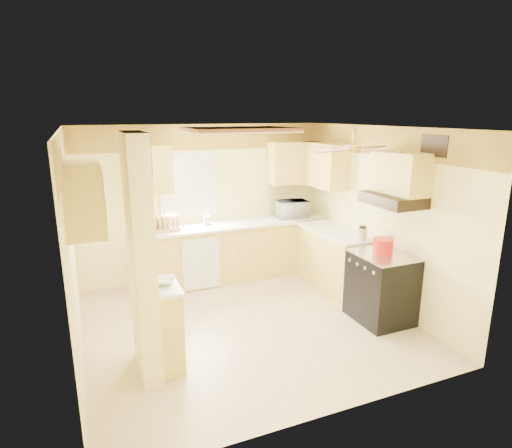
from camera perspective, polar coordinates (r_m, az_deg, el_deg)
name	(u,v)px	position (r m, az deg, el deg)	size (l,w,h in m)	color
floor	(247,324)	(5.73, -1.16, -13.17)	(4.00, 4.00, 0.00)	beige
ceiling	(246,128)	(5.07, -1.31, 12.70)	(4.00, 4.00, 0.00)	white
wall_back	(204,203)	(7.02, -6.93, 2.83)	(4.00, 4.00, 0.00)	#FFF09B
wall_front	(330,288)	(3.66, 9.86, -8.44)	(4.00, 4.00, 0.00)	#FFF09B
wall_left	(71,251)	(4.93, -23.45, -3.36)	(3.80, 3.80, 0.00)	#FFF09B
wall_right	(379,217)	(6.25, 16.09, 0.91)	(3.80, 3.80, 0.00)	#FFF09B
wallpaper_border	(202,137)	(6.86, -7.15, 11.41)	(4.00, 0.02, 0.40)	gold
partition_column	(141,259)	(4.43, -15.04, -4.58)	(0.20, 0.70, 2.50)	#FFF09B
partition_ledge	(168,328)	(4.78, -11.71, -13.40)	(0.25, 0.55, 0.90)	#E0C75A
ledge_top	(165,287)	(4.58, -12.02, -8.19)	(0.28, 0.58, 0.04)	white
lower_cabinets_back	(240,251)	(7.10, -2.17, -3.62)	(3.00, 0.60, 0.90)	#E0C75A
lower_cabinets_right	(335,260)	(6.77, 10.46, -4.78)	(0.60, 1.40, 0.90)	#E0C75A
countertop_back	(240,224)	(6.96, -2.18, 0.03)	(3.04, 0.64, 0.04)	white
countertop_right	(336,231)	(6.62, 10.57, -0.96)	(0.64, 1.44, 0.04)	white
dishwasher_panel	(201,264)	(6.61, -7.34, -5.33)	(0.58, 0.02, 0.80)	white
window	(189,186)	(6.89, -8.98, 5.08)	(0.92, 0.02, 1.02)	white
upper_cab_back_left	(151,170)	(6.57, -13.86, 7.03)	(0.60, 0.35, 0.70)	#E0C75A
upper_cab_back_right	(295,163)	(7.33, 5.16, 8.13)	(0.90, 0.35, 0.70)	#E0C75A
upper_cab_right	(323,165)	(7.06, 8.96, 7.77)	(0.35, 1.00, 0.70)	#E0C75A
upper_cab_left_wall	(84,199)	(4.54, -22.01, 3.16)	(0.35, 0.75, 0.70)	#E0C75A
upper_cab_over_stove	(400,173)	(5.60, 18.68, 6.47)	(0.35, 0.76, 0.52)	#E0C75A
stove	(381,287)	(5.89, 16.35, -8.06)	(0.68, 0.77, 0.92)	black
range_hood	(393,200)	(5.60, 17.75, 3.11)	(0.50, 0.76, 0.14)	black
poster_menu	(149,200)	(4.29, -14.09, 3.17)	(0.02, 0.42, 0.57)	black
poster_nashville	(153,263)	(4.46, -13.58, -5.03)	(0.02, 0.42, 0.57)	black
ceiling_light_panel	(239,130)	(5.58, -2.24, 12.40)	(1.35, 0.95, 0.06)	brown
ceiling_fan	(353,148)	(4.94, 12.81, 9.81)	(1.15, 1.15, 0.26)	gold
vent_grate	(434,146)	(5.42, 22.68, 9.60)	(0.02, 0.40, 0.25)	black
microwave	(292,209)	(7.31, 4.81, 2.02)	(0.52, 0.35, 0.29)	white
bowl	(164,281)	(4.60, -12.20, -7.44)	(0.24, 0.24, 0.06)	white
dutch_oven	(383,245)	(5.79, 16.59, -2.71)	(0.27, 0.27, 0.18)	red
kettle	(362,234)	(6.13, 14.00, -1.25)	(0.14, 0.14, 0.21)	silver
dish_rack	(165,225)	(6.61, -12.05, -0.12)	(0.41, 0.30, 0.23)	tan
utensil_crock	(207,220)	(6.83, -6.56, 0.49)	(0.11, 0.11, 0.23)	white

